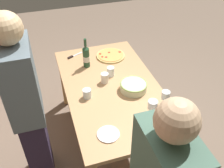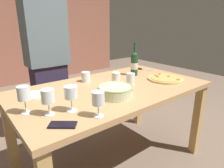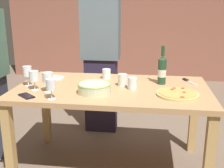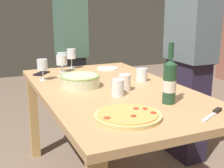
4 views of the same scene
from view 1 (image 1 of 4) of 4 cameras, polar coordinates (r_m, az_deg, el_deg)
ground_plane at (r=3.02m, az=-0.00°, el=-11.62°), size 8.00×8.00×0.00m
dining_table at (r=2.56m, az=-0.00°, el=-2.10°), size 1.60×0.90×0.75m
pizza at (r=2.94m, az=-0.31°, el=6.35°), size 0.32×0.32×0.03m
serving_bowl at (r=2.44m, az=4.81°, el=-0.47°), size 0.26×0.26×0.08m
wine_bottle at (r=2.72m, az=-5.76°, el=6.14°), size 0.07×0.07×0.33m
wine_glass_near_pizza at (r=2.06m, az=9.57°, el=-7.21°), size 0.08×0.08×0.16m
wine_glass_by_bottle at (r=1.96m, az=8.05°, el=-9.69°), size 0.07×0.07×0.17m
wine_glass_far_left at (r=2.27m, az=11.82°, el=-2.52°), size 0.07×0.07×0.15m
wine_glass_far_right at (r=2.15m, az=9.01°, el=-4.70°), size 0.08×0.08×0.16m
cup_amber at (r=2.52m, az=-1.63°, el=1.35°), size 0.08×0.08×0.10m
cup_ceramic at (r=2.35m, az=-5.57°, el=-2.12°), size 0.08×0.08×0.09m
cup_spare at (r=2.61m, az=-0.31°, el=2.80°), size 0.07×0.07×0.10m
side_plate at (r=2.05m, az=-0.83°, el=-11.07°), size 0.18×0.18×0.01m
cell_phone at (r=2.20m, az=13.22°, el=-8.09°), size 0.16×0.15×0.01m
pizza_knife at (r=2.97m, az=-8.61°, el=6.17°), size 0.11×0.19×0.02m
person_host at (r=2.19m, az=-18.11°, el=-5.56°), size 0.41×0.24×1.70m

